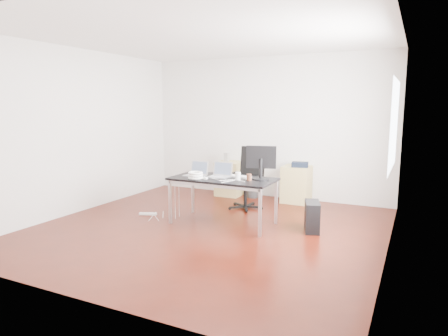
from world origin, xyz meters
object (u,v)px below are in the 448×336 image
at_px(desk, 223,181).
at_px(office_chair, 248,175).
at_px(filing_cabinet_right, 296,184).
at_px(filing_cabinet_left, 230,178).
at_px(pc_tower, 312,216).

distance_m(desk, office_chair, 1.11).
distance_m(desk, filing_cabinet_right, 2.02).
bearing_deg(office_chair, filing_cabinet_left, 140.96).
bearing_deg(office_chair, desk, -79.79).
bearing_deg(filing_cabinet_left, desk, -67.93).
relative_size(desk, filing_cabinet_left, 2.29).
bearing_deg(pc_tower, filing_cabinet_left, 124.30).
height_order(office_chair, filing_cabinet_right, office_chair).
distance_m(filing_cabinet_left, filing_cabinet_right, 1.40).
bearing_deg(pc_tower, office_chair, 130.34).
bearing_deg(pc_tower, filing_cabinet_right, 95.47).
distance_m(office_chair, pc_tower, 1.67).
xyz_separation_m(desk, pc_tower, (1.34, 0.25, -0.46)).
height_order(desk, office_chair, office_chair).
relative_size(office_chair, pc_tower, 2.40).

